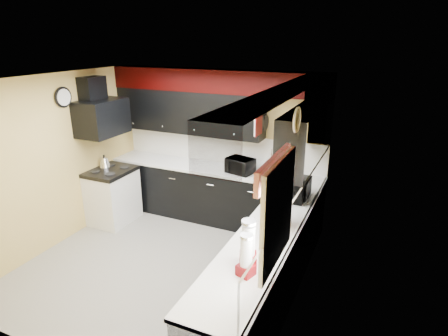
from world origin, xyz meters
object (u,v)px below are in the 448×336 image
at_px(kettle, 104,162).
at_px(utensil_crock, 273,169).
at_px(microwave, 296,189).
at_px(knife_block, 278,169).
at_px(toaster_oven, 240,166).

bearing_deg(kettle, utensil_crock, 15.10).
relative_size(microwave, knife_block, 1.90).
distance_m(toaster_oven, kettle, 2.27).
height_order(toaster_oven, utensil_crock, toaster_oven).
relative_size(toaster_oven, kettle, 2.33).
height_order(toaster_oven, microwave, microwave).
bearing_deg(kettle, microwave, -0.12).
height_order(utensil_crock, kettle, utensil_crock).
xyz_separation_m(toaster_oven, kettle, (-2.19, -0.60, -0.06)).
bearing_deg(utensil_crock, microwave, -54.05).
bearing_deg(utensil_crock, toaster_oven, -165.91).
bearing_deg(toaster_oven, utensil_crock, 27.70).
bearing_deg(knife_block, microwave, -73.79).
bearing_deg(microwave, knife_block, 34.43).
xyz_separation_m(toaster_oven, utensil_crock, (0.51, 0.13, -0.03)).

